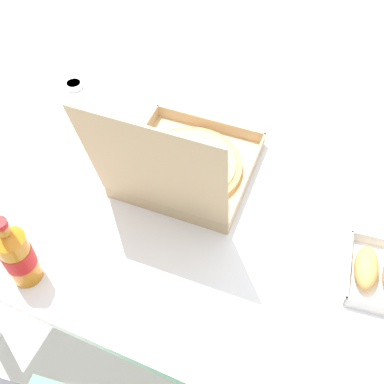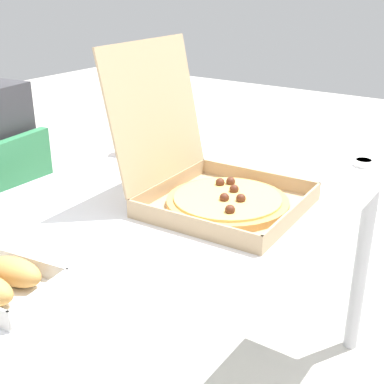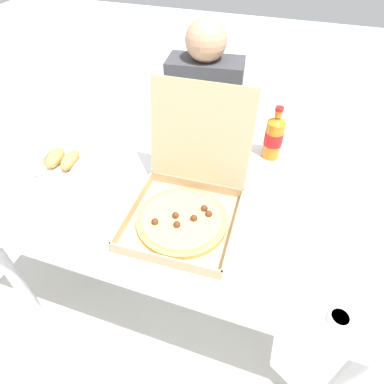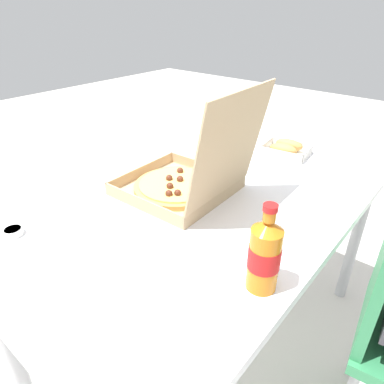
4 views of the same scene
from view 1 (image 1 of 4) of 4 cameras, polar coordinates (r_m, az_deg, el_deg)
ground_plane at (r=1.91m, az=-0.63°, el=-15.58°), size 10.00×10.00×0.00m
dining_table at (r=1.33m, az=-0.87°, el=-4.32°), size 1.45×0.81×0.74m
pizza_box_open at (r=1.29m, az=-1.01°, el=3.11°), size 0.37×0.44×0.39m
bread_side_box at (r=1.22m, az=21.65°, el=-9.06°), size 0.17×0.21×0.06m
cola_bottle at (r=1.15m, az=-20.29°, el=-7.10°), size 0.07×0.07×0.22m
paper_menu at (r=1.34m, az=-19.92°, el=-2.20°), size 0.24×0.19×0.00m
dipping_sauce_cup at (r=1.66m, az=-14.02°, el=12.40°), size 0.06×0.06×0.02m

